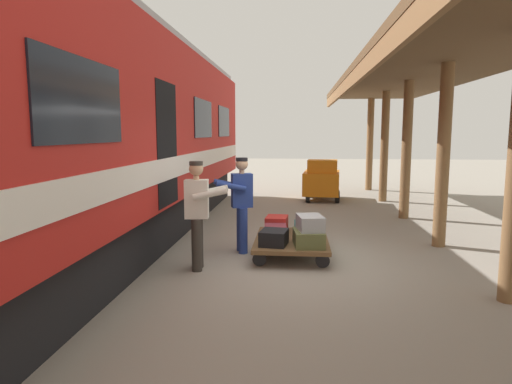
{
  "coord_description": "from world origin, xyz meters",
  "views": [
    {
      "loc": [
        0.12,
        7.16,
        2.14
      ],
      "look_at": [
        0.8,
        -0.24,
        1.15
      ],
      "focal_mm": 31.34,
      "sensor_mm": 36.0,
      "label": 1
    }
  ],
  "objects_px": {
    "luggage_cart": "(291,241)",
    "suitcase_red_plastic": "(277,224)",
    "porter_in_overalls": "(241,201)",
    "suitcase_gray_aluminum": "(310,223)",
    "suitcase_burgundy_valise": "(275,232)",
    "baggage_tug": "(322,181)",
    "suitcase_olive_duffel": "(309,238)",
    "suitcase_cream_canvas": "(308,231)",
    "train_car": "(79,137)",
    "porter_by_door": "(198,211)",
    "suitcase_black_hardshell": "(274,238)",
    "suitcase_teal_softside": "(307,228)"
  },
  "relations": [
    {
      "from": "train_car",
      "to": "suitcase_cream_canvas",
      "type": "relative_size",
      "value": 26.99
    },
    {
      "from": "suitcase_olive_duffel",
      "to": "suitcase_gray_aluminum",
      "type": "xyz_separation_m",
      "value": [
        -0.02,
        -0.04,
        0.25
      ]
    },
    {
      "from": "porter_by_door",
      "to": "suitcase_olive_duffel",
      "type": "bearing_deg",
      "value": -164.62
    },
    {
      "from": "suitcase_teal_softside",
      "to": "baggage_tug",
      "type": "height_order",
      "value": "baggage_tug"
    },
    {
      "from": "suitcase_teal_softside",
      "to": "suitcase_olive_duffel",
      "type": "relative_size",
      "value": 0.99
    },
    {
      "from": "suitcase_burgundy_valise",
      "to": "baggage_tug",
      "type": "relative_size",
      "value": 0.25
    },
    {
      "from": "suitcase_cream_canvas",
      "to": "porter_in_overalls",
      "type": "relative_size",
      "value": 0.36
    },
    {
      "from": "train_car",
      "to": "baggage_tug",
      "type": "xyz_separation_m",
      "value": [
        -4.4,
        -7.09,
        -1.43
      ]
    },
    {
      "from": "porter_in_overalls",
      "to": "porter_by_door",
      "type": "height_order",
      "value": "same"
    },
    {
      "from": "suitcase_olive_duffel",
      "to": "suitcase_gray_aluminum",
      "type": "distance_m",
      "value": 0.25
    },
    {
      "from": "suitcase_red_plastic",
      "to": "luggage_cart",
      "type": "bearing_deg",
      "value": 119.76
    },
    {
      "from": "suitcase_olive_duffel",
      "to": "baggage_tug",
      "type": "relative_size",
      "value": 0.35
    },
    {
      "from": "suitcase_black_hardshell",
      "to": "suitcase_gray_aluminum",
      "type": "height_order",
      "value": "suitcase_gray_aluminum"
    },
    {
      "from": "suitcase_red_plastic",
      "to": "suitcase_gray_aluminum",
      "type": "relative_size",
      "value": 0.9
    },
    {
      "from": "porter_in_overalls",
      "to": "suitcase_gray_aluminum",
      "type": "bearing_deg",
      "value": 154.97
    },
    {
      "from": "luggage_cart",
      "to": "suitcase_teal_softside",
      "type": "height_order",
      "value": "suitcase_teal_softside"
    },
    {
      "from": "suitcase_cream_canvas",
      "to": "baggage_tug",
      "type": "bearing_deg",
      "value": -95.14
    },
    {
      "from": "suitcase_black_hardshell",
      "to": "suitcase_cream_canvas",
      "type": "distance_m",
      "value": 0.75
    },
    {
      "from": "train_car",
      "to": "suitcase_red_plastic",
      "type": "xyz_separation_m",
      "value": [
        -3.25,
        -1.04,
        -1.62
      ]
    },
    {
      "from": "suitcase_burgundy_valise",
      "to": "porter_in_overalls",
      "type": "bearing_deg",
      "value": -9.64
    },
    {
      "from": "suitcase_red_plastic",
      "to": "porter_in_overalls",
      "type": "height_order",
      "value": "porter_in_overalls"
    },
    {
      "from": "suitcase_teal_softside",
      "to": "suitcase_red_plastic",
      "type": "xyz_separation_m",
      "value": [
        0.57,
        0.0,
        0.06
      ]
    },
    {
      "from": "luggage_cart",
      "to": "porter_by_door",
      "type": "height_order",
      "value": "porter_by_door"
    },
    {
      "from": "suitcase_burgundy_valise",
      "to": "baggage_tug",
      "type": "distance_m",
      "value": 6.66
    },
    {
      "from": "train_car",
      "to": "suitcase_burgundy_valise",
      "type": "bearing_deg",
      "value": -170.58
    },
    {
      "from": "porter_in_overalls",
      "to": "suitcase_red_plastic",
      "type": "bearing_deg",
      "value": -148.01
    },
    {
      "from": "train_car",
      "to": "porter_by_door",
      "type": "bearing_deg",
      "value": 168.3
    },
    {
      "from": "suitcase_black_hardshell",
      "to": "suitcase_cream_canvas",
      "type": "xyz_separation_m",
      "value": [
        -0.57,
        -0.5,
        0.0
      ]
    },
    {
      "from": "luggage_cart",
      "to": "suitcase_red_plastic",
      "type": "distance_m",
      "value": 0.6
    },
    {
      "from": "luggage_cart",
      "to": "suitcase_red_plastic",
      "type": "bearing_deg",
      "value": -60.24
    },
    {
      "from": "suitcase_black_hardshell",
      "to": "suitcase_gray_aluminum",
      "type": "xyz_separation_m",
      "value": [
        -0.59,
        -0.04,
        0.25
      ]
    },
    {
      "from": "suitcase_teal_softside",
      "to": "suitcase_cream_canvas",
      "type": "xyz_separation_m",
      "value": [
        0.0,
        0.5,
        0.04
      ]
    },
    {
      "from": "train_car",
      "to": "suitcase_olive_duffel",
      "type": "distance_m",
      "value": 4.15
    },
    {
      "from": "suitcase_burgundy_valise",
      "to": "suitcase_red_plastic",
      "type": "relative_size",
      "value": 0.92
    },
    {
      "from": "suitcase_black_hardshell",
      "to": "suitcase_cream_canvas",
      "type": "relative_size",
      "value": 0.82
    },
    {
      "from": "train_car",
      "to": "suitcase_burgundy_valise",
      "type": "distance_m",
      "value": 3.68
    },
    {
      "from": "suitcase_black_hardshell",
      "to": "porter_by_door",
      "type": "distance_m",
      "value": 1.35
    },
    {
      "from": "suitcase_olive_duffel",
      "to": "luggage_cart",
      "type": "bearing_deg",
      "value": -60.24
    },
    {
      "from": "luggage_cart",
      "to": "suitcase_red_plastic",
      "type": "xyz_separation_m",
      "value": [
        0.28,
        -0.5,
        0.19
      ]
    },
    {
      "from": "suitcase_burgundy_valise",
      "to": "suitcase_gray_aluminum",
      "type": "relative_size",
      "value": 0.83
    },
    {
      "from": "luggage_cart",
      "to": "suitcase_olive_duffel",
      "type": "distance_m",
      "value": 0.6
    },
    {
      "from": "suitcase_black_hardshell",
      "to": "porter_in_overalls",
      "type": "bearing_deg",
      "value": -43.97
    },
    {
      "from": "train_car",
      "to": "porter_in_overalls",
      "type": "bearing_deg",
      "value": -166.18
    },
    {
      "from": "suitcase_red_plastic",
      "to": "train_car",
      "type": "bearing_deg",
      "value": 17.68
    },
    {
      "from": "porter_in_overalls",
      "to": "luggage_cart",
      "type": "bearing_deg",
      "value": 173.34
    },
    {
      "from": "suitcase_red_plastic",
      "to": "suitcase_cream_canvas",
      "type": "bearing_deg",
      "value": 138.83
    },
    {
      "from": "luggage_cart",
      "to": "suitcase_gray_aluminum",
      "type": "relative_size",
      "value": 3.32
    },
    {
      "from": "suitcase_gray_aluminum",
      "to": "luggage_cart",
      "type": "bearing_deg",
      "value": -56.38
    },
    {
      "from": "porter_in_overalls",
      "to": "porter_by_door",
      "type": "distance_m",
      "value": 1.2
    },
    {
      "from": "suitcase_red_plastic",
      "to": "baggage_tug",
      "type": "bearing_deg",
      "value": -100.81
    }
  ]
}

